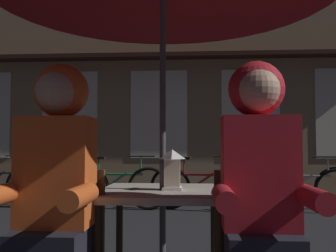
# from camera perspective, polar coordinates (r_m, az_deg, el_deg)

# --- Properties ---
(cafe_table) EXTENTS (0.72, 0.72, 0.74)m
(cafe_table) POSITION_cam_1_polar(r_m,az_deg,el_deg) (2.22, -0.82, -12.16)
(cafe_table) COLOR #B2AD9E
(cafe_table) RESTS_ON ground_plane
(lantern) EXTENTS (0.11, 0.11, 0.23)m
(lantern) POSITION_cam_1_polar(r_m,az_deg,el_deg) (2.18, 0.64, -6.43)
(lantern) COLOR white
(lantern) RESTS_ON cafe_table
(chair_left) EXTENTS (0.40, 0.40, 0.87)m
(chair_left) POSITION_cam_1_polar(r_m,az_deg,el_deg) (1.99, -16.30, -17.48)
(chair_left) COLOR #513823
(chair_left) RESTS_ON ground_plane
(person_left_hooded) EXTENTS (0.45, 0.56, 1.40)m
(person_left_hooded) POSITION_cam_1_polar(r_m,az_deg,el_deg) (1.88, -16.74, -7.31)
(person_left_hooded) COLOR black
(person_left_hooded) RESTS_ON ground_plane
(person_right_hooded) EXTENTS (0.45, 0.56, 1.40)m
(person_right_hooded) POSITION_cam_1_polar(r_m,az_deg,el_deg) (1.79, 13.70, -7.58)
(person_right_hooded) COLOR black
(person_right_hooded) RESTS_ON ground_plane
(shopfront_building) EXTENTS (10.00, 0.93, 6.20)m
(shopfront_building) POSITION_cam_1_polar(r_m,az_deg,el_deg) (7.89, -1.19, 12.48)
(shopfront_building) COLOR #937A56
(shopfront_building) RESTS_ON ground_plane
(bicycle_second) EXTENTS (1.68, 0.09, 0.84)m
(bicycle_second) POSITION_cam_1_polar(r_m,az_deg,el_deg) (6.31, -16.39, -8.69)
(bicycle_second) COLOR black
(bicycle_second) RESTS_ON ground_plane
(bicycle_third) EXTENTS (1.68, 0.14, 0.84)m
(bicycle_third) POSITION_cam_1_polar(r_m,az_deg,el_deg) (6.02, -7.85, -9.07)
(bicycle_third) COLOR black
(bicycle_third) RESTS_ON ground_plane
(bicycle_fourth) EXTENTS (1.66, 0.38, 0.84)m
(bicycle_fourth) POSITION_cam_1_polar(r_m,az_deg,el_deg) (5.87, 5.18, -9.24)
(bicycle_fourth) COLOR black
(bicycle_fourth) RESTS_ON ground_plane
(bicycle_fifth) EXTENTS (1.67, 0.26, 0.84)m
(bicycle_fifth) POSITION_cam_1_polar(r_m,az_deg,el_deg) (6.01, 19.34, -8.95)
(bicycle_fifth) COLOR black
(bicycle_fifth) RESTS_ON ground_plane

